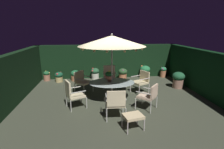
# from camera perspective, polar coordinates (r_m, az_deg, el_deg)

# --- Properties ---
(ground_plane) EXTENTS (7.95, 7.08, 0.02)m
(ground_plane) POSITION_cam_1_polar(r_m,az_deg,el_deg) (7.20, 1.01, -8.01)
(ground_plane) COLOR #3B3F30
(hedge_backdrop_rear) EXTENTS (7.95, 0.30, 1.88)m
(hedge_backdrop_rear) POSITION_cam_1_polar(r_m,az_deg,el_deg) (10.17, -1.46, 4.33)
(hedge_backdrop_rear) COLOR black
(hedge_backdrop_rear) RESTS_ON ground_plane
(hedge_backdrop_left) EXTENTS (0.30, 7.08, 1.88)m
(hedge_backdrop_left) POSITION_cam_1_polar(r_m,az_deg,el_deg) (7.44, -29.63, -1.47)
(hedge_backdrop_left) COLOR black
(hedge_backdrop_left) RESTS_ON ground_plane
(hedge_backdrop_right) EXTENTS (0.30, 7.08, 1.88)m
(hedge_backdrop_right) POSITION_cam_1_polar(r_m,az_deg,el_deg) (8.29, 28.27, 0.19)
(hedge_backdrop_right) COLOR black
(hedge_backdrop_right) RESTS_ON ground_plane
(patio_dining_table) EXTENTS (1.80, 1.37, 0.73)m
(patio_dining_table) POSITION_cam_1_polar(r_m,az_deg,el_deg) (6.96, -0.04, -3.54)
(patio_dining_table) COLOR #BBADAB
(patio_dining_table) RESTS_ON ground_plane
(patio_umbrella) EXTENTS (2.53, 2.53, 2.59)m
(patio_umbrella) POSITION_cam_1_polar(r_m,az_deg,el_deg) (6.62, -0.05, 10.83)
(patio_umbrella) COLOR #B4B1A6
(patio_umbrella) RESTS_ON ground_plane
(centerpiece_planter) EXTENTS (0.32, 0.32, 0.44)m
(centerpiece_planter) POSITION_cam_1_polar(r_m,az_deg,el_deg) (6.94, -0.87, -0.25)
(centerpiece_planter) COLOR #A96A4C
(centerpiece_planter) RESTS_ON patio_dining_table
(patio_chair_north) EXTENTS (0.81, 0.82, 0.94)m
(patio_chair_north) POSITION_cam_1_polar(r_m,az_deg,el_deg) (7.90, 9.53, -1.82)
(patio_chair_north) COLOR #BCAEAC
(patio_chair_north) RESTS_ON ground_plane
(patio_chair_northeast) EXTENTS (0.64, 0.59, 1.04)m
(patio_chair_northeast) POSITION_cam_1_polar(r_m,az_deg,el_deg) (8.47, -0.82, -0.19)
(patio_chair_northeast) COLOR #BAB6AA
(patio_chair_northeast) RESTS_ON ground_plane
(patio_chair_east) EXTENTS (0.84, 0.84, 0.94)m
(patio_chair_east) POSITION_cam_1_polar(r_m,az_deg,el_deg) (7.89, -9.69, -1.83)
(patio_chair_east) COLOR #B6B4A7
(patio_chair_east) RESTS_ON ground_plane
(patio_chair_southeast) EXTENTS (0.77, 0.75, 1.02)m
(patio_chair_southeast) POSITION_cam_1_polar(r_m,az_deg,el_deg) (6.37, -12.56, -5.87)
(patio_chair_southeast) COLOR #B2B3A8
(patio_chair_southeast) RESTS_ON ground_plane
(patio_chair_south) EXTENTS (0.64, 0.66, 0.99)m
(patio_chair_south) POSITION_cam_1_polar(r_m,az_deg,el_deg) (5.49, 1.20, -8.85)
(patio_chair_south) COLOR #B4B4AC
(patio_chair_south) RESTS_ON ground_plane
(patio_chair_southwest) EXTENTS (0.82, 0.82, 0.92)m
(patio_chair_southwest) POSITION_cam_1_polar(r_m,az_deg,el_deg) (6.27, 11.93, -6.46)
(patio_chair_southwest) COLOR #B6B4AA
(patio_chair_southwest) RESTS_ON ground_plane
(ottoman_footrest) EXTENTS (0.62, 0.53, 0.44)m
(ottoman_footrest) POSITION_cam_1_polar(r_m,az_deg,el_deg) (5.08, 6.85, -13.39)
(ottoman_footrest) COLOR #BBAFAD
(ottoman_footrest) RESTS_ON ground_plane
(potted_plant_back_left) EXTENTS (0.58, 0.58, 0.69)m
(potted_plant_back_left) POSITION_cam_1_polar(r_m,az_deg,el_deg) (10.37, 10.62, 1.08)
(potted_plant_back_left) COLOR #A16042
(potted_plant_back_left) RESTS_ON ground_plane
(potted_plant_back_right) EXTENTS (0.48, 0.48, 0.57)m
(potted_plant_back_right) POSITION_cam_1_polar(r_m,az_deg,el_deg) (9.81, -11.80, -0.26)
(potted_plant_back_right) COLOR #A66746
(potted_plant_back_right) RESTS_ON ground_plane
(potted_plant_front_corner) EXTENTS (0.58, 0.58, 0.78)m
(potted_plant_front_corner) POSITION_cam_1_polar(r_m,az_deg,el_deg) (8.96, 20.65, -1.44)
(potted_plant_front_corner) COLOR #876250
(potted_plant_front_corner) RESTS_ON ground_plane
(potted_plant_right_near) EXTENTS (0.50, 0.50, 0.63)m
(potted_plant_right_near) POSITION_cam_1_polar(r_m,az_deg,el_deg) (9.78, 3.49, 0.29)
(potted_plant_right_near) COLOR #B16A45
(potted_plant_right_near) RESTS_ON ground_plane
(potted_plant_right_far) EXTENTS (0.36, 0.34, 0.53)m
(potted_plant_right_far) POSITION_cam_1_polar(r_m,az_deg,el_deg) (10.24, -20.36, -0.36)
(potted_plant_right_far) COLOR #9F664E
(potted_plant_right_far) RESTS_ON ground_plane
(potted_plant_back_center) EXTENTS (0.47, 0.47, 0.62)m
(potted_plant_back_center) POSITION_cam_1_polar(r_m,az_deg,el_deg) (9.94, -5.50, 0.42)
(potted_plant_back_center) COLOR beige
(potted_plant_back_center) RESTS_ON ground_plane
(potted_plant_left_near) EXTENTS (0.35, 0.35, 0.59)m
(potted_plant_left_near) POSITION_cam_1_polar(r_m,az_deg,el_deg) (10.73, 16.23, 0.86)
(potted_plant_left_near) COLOR #AC6A46
(potted_plant_left_near) RESTS_ON ground_plane
(potted_plant_left_far) EXTENTS (0.43, 0.43, 0.54)m
(potted_plant_left_far) POSITION_cam_1_polar(r_m,az_deg,el_deg) (9.76, -16.80, -0.65)
(potted_plant_left_far) COLOR tan
(potted_plant_left_far) RESTS_ON ground_plane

